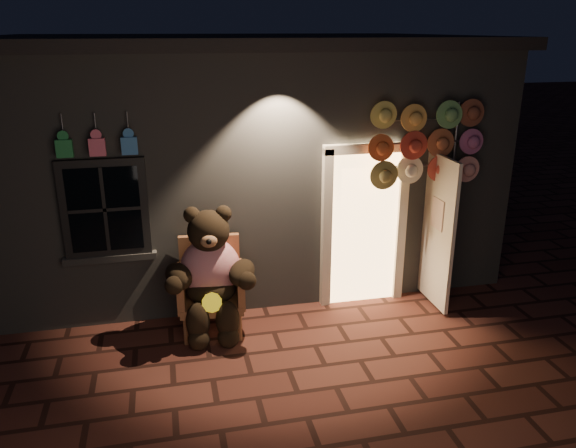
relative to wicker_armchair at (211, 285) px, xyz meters
name	(u,v)px	position (x,y,z in m)	size (l,w,h in m)	color
ground	(289,370)	(0.73, -1.16, -0.57)	(60.00, 60.00, 0.00)	#572B21
shop_building	(236,145)	(0.73, 2.83, 1.17)	(7.30, 5.95, 3.51)	slate
wicker_armchair	(211,285)	(0.00, 0.00, 0.00)	(0.84, 0.76, 1.14)	brown
teddy_bear	(211,273)	(-0.01, -0.15, 0.22)	(1.17, 0.94, 1.62)	red
hat_rack	(429,146)	(2.84, 0.12, 1.59)	(1.53, 0.22, 2.70)	#59595E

